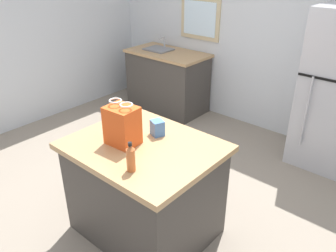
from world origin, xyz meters
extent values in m
plane|color=gray|center=(0.00, 0.00, 0.00)|extent=(6.18, 6.18, 0.00)
cube|color=silver|center=(0.00, 2.26, 1.31)|extent=(5.15, 0.10, 2.62)
cube|color=#CCB78C|center=(-1.03, 2.20, 1.40)|extent=(0.68, 0.04, 0.60)
cube|color=white|center=(-1.03, 2.18, 1.40)|extent=(0.56, 0.02, 0.48)
cube|color=silver|center=(-2.58, 0.00, 1.31)|extent=(0.10, 4.51, 2.62)
cube|color=#423D38|center=(0.28, -0.34, 0.42)|extent=(1.10, 0.89, 0.84)
cube|color=tan|center=(0.28, -0.34, 0.86)|extent=(1.18, 0.97, 0.05)
cube|color=black|center=(1.12, 1.54, 1.11)|extent=(0.75, 0.01, 0.02)
cylinder|color=#B7B7BC|center=(0.91, 1.52, 0.72)|extent=(0.02, 0.02, 0.81)
cube|color=#423D38|center=(-1.37, 1.86, 0.44)|extent=(1.20, 0.64, 0.88)
cube|color=tan|center=(-1.37, 1.86, 0.90)|extent=(1.24, 0.68, 0.04)
cube|color=slate|center=(-1.55, 1.86, 0.87)|extent=(0.40, 0.32, 0.14)
cylinder|color=#B7B7BC|center=(-1.55, 2.00, 1.01)|extent=(0.03, 0.03, 0.18)
cylinder|color=#B7B7BC|center=(-1.55, 1.93, 1.09)|extent=(0.02, 0.14, 0.02)
cube|color=#DB511E|center=(0.14, -0.43, 1.05)|extent=(0.26, 0.21, 0.31)
torus|color=white|center=(0.08, -0.43, 1.24)|extent=(0.11, 0.11, 0.01)
torus|color=white|center=(0.20, -0.43, 1.24)|extent=(0.11, 0.11, 0.01)
cube|color=#4775B7|center=(0.25, -0.14, 0.95)|extent=(0.13, 0.13, 0.13)
cylinder|color=#C66633|center=(0.47, -0.65, 0.97)|extent=(0.06, 0.06, 0.17)
cone|color=#C66633|center=(0.47, -0.65, 1.08)|extent=(0.06, 0.06, 0.03)
cylinder|color=black|center=(0.47, -0.65, 1.10)|extent=(0.03, 0.03, 0.02)
camera|label=1|loc=(1.98, -2.00, 2.26)|focal=36.58mm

